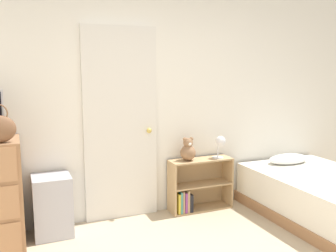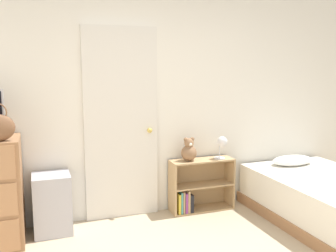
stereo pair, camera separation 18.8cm
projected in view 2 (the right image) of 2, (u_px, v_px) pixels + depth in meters
wall_back at (151, 100)px, 4.12m from camera, size 10.00×0.06×2.55m
door_closed at (121, 124)px, 3.99m from camera, size 0.80×0.09×2.05m
storage_bin at (52, 204)px, 3.69m from camera, size 0.36×0.35×0.59m
bookshelf at (196, 189)px, 4.28m from camera, size 0.74×0.24×0.59m
teddy_bear at (189, 151)px, 4.17m from camera, size 0.18×0.18×0.27m
desk_lamp at (222, 144)px, 4.25m from camera, size 0.15×0.14×0.26m
bed at (332, 201)px, 3.92m from camera, size 1.19×1.88×0.58m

